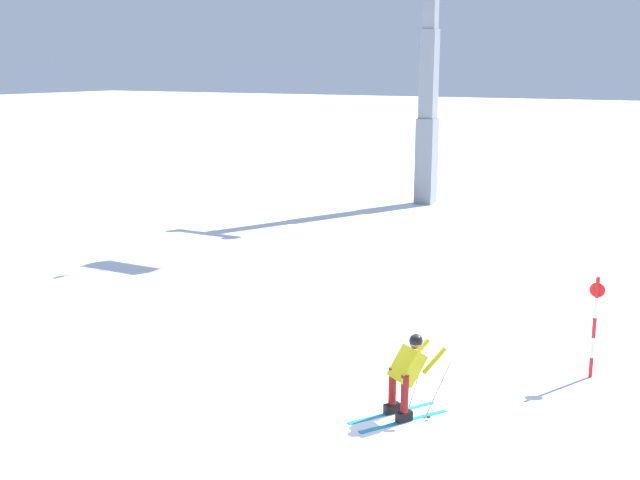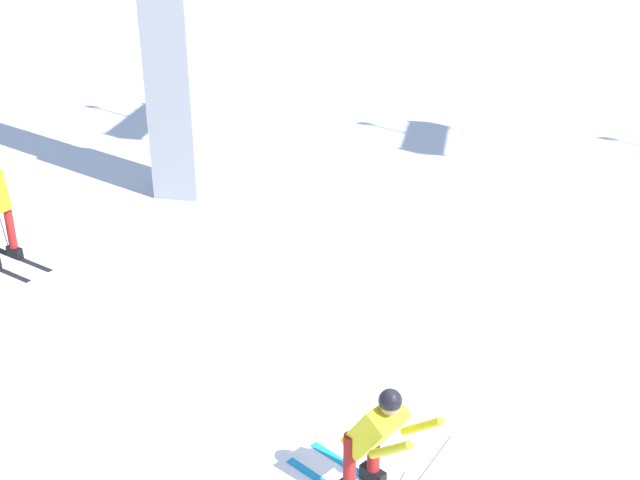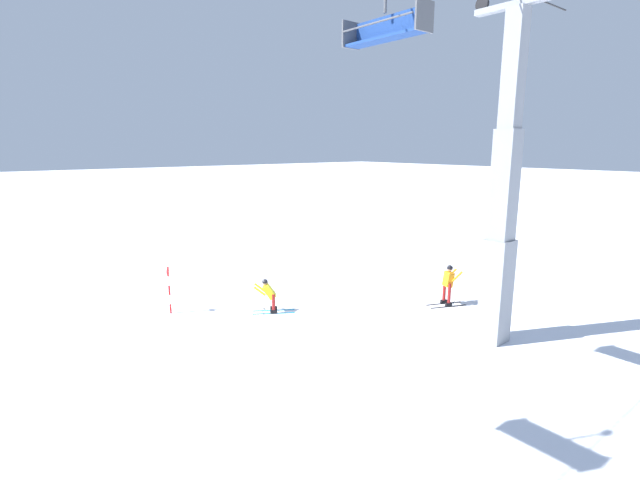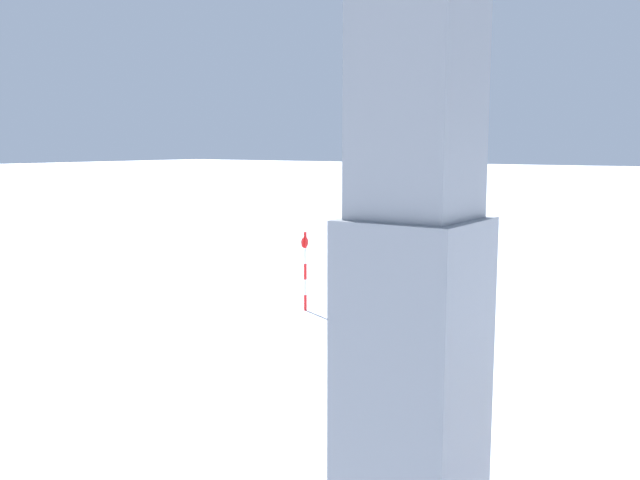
% 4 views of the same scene
% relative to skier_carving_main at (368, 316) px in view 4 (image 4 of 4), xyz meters
% --- Properties ---
extents(ground_plane, '(260.00, 260.00, 0.00)m').
position_rel_skier_carving_main_xyz_m(ground_plane, '(0.78, 0.82, -0.79)').
color(ground_plane, white).
extents(skier_carving_main, '(1.69, 1.37, 1.52)m').
position_rel_skier_carving_main_xyz_m(skier_carving_main, '(0.00, 0.00, 0.00)').
color(skier_carving_main, '#198CCC').
rests_on(skier_carving_main, ground_plane).
extents(lift_tower_near, '(0.81, 2.95, 11.23)m').
position_rel_skier_carving_main_xyz_m(lift_tower_near, '(-4.50, 7.16, 3.87)').
color(lift_tower_near, gray).
rests_on(lift_tower_near, ground_plane).
extents(trail_marker_pole, '(0.07, 0.28, 1.93)m').
position_rel_skier_carving_main_xyz_m(trail_marker_pole, '(3.16, -2.38, 0.25)').
color(trail_marker_pole, red).
rests_on(trail_marker_pole, ground_plane).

